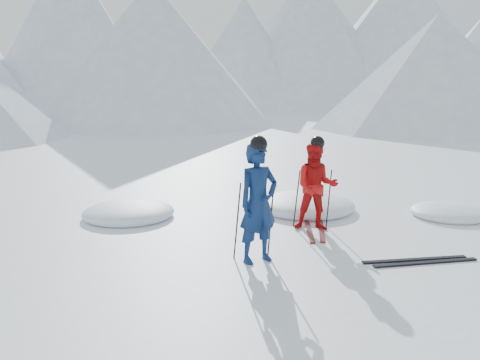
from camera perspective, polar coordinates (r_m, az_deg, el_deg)
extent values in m
plane|color=white|center=(8.83, 13.76, -7.29)|extent=(160.00, 160.00, 0.00)
cone|color=#B2BCD1|center=(49.16, -18.49, 15.62)|extent=(23.96, 23.96, 14.35)
cone|color=#B2BCD1|center=(59.15, -10.20, 13.94)|extent=(17.69, 17.69, 11.93)
cone|color=#B2BCD1|center=(51.93, 0.48, 13.95)|extent=(19.63, 19.63, 10.85)
cone|color=#B2BCD1|center=(56.21, 7.63, 15.32)|extent=(23.31, 23.31, 14.15)
cone|color=#B2BCD1|center=(58.30, 17.63, 15.11)|extent=(28.94, 28.94, 14.88)
cone|color=#B2BCD1|center=(31.66, 21.04, 11.21)|extent=(14.00, 14.00, 6.50)
cone|color=#B2BCD1|center=(33.82, -9.71, 13.83)|extent=(16.00, 16.00, 9.00)
imported|color=#0C214C|center=(7.67, 2.06, -2.62)|extent=(0.79, 0.68, 1.83)
imported|color=#B90F0E|center=(9.45, 8.55, -0.72)|extent=(0.92, 0.79, 1.65)
cylinder|color=black|center=(7.84, -0.31, -4.61)|extent=(0.12, 0.09, 1.22)
cylinder|color=black|center=(8.03, 3.50, -4.27)|extent=(0.12, 0.07, 1.22)
cylinder|color=black|center=(9.66, 6.38, -2.07)|extent=(0.11, 0.09, 1.10)
cylinder|color=black|center=(9.74, 9.95, -2.07)|extent=(0.11, 0.08, 1.10)
cube|color=black|center=(9.61, 7.73, -5.46)|extent=(0.42, 1.69, 0.03)
cube|color=black|center=(9.68, 9.10, -5.39)|extent=(0.53, 1.66, 0.03)
cube|color=black|center=(8.39, 19.02, -8.45)|extent=(1.70, 0.13, 0.03)
cube|color=black|center=(8.31, 20.11, -8.71)|extent=(1.70, 0.19, 0.03)
ellipsoid|color=white|center=(10.67, -12.37, -4.05)|extent=(1.86, 1.86, 0.41)
ellipsoid|color=white|center=(11.33, 22.38, -3.75)|extent=(1.53, 1.53, 0.34)
ellipsoid|color=white|center=(11.08, 7.34, -3.32)|extent=(2.12, 2.12, 0.47)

